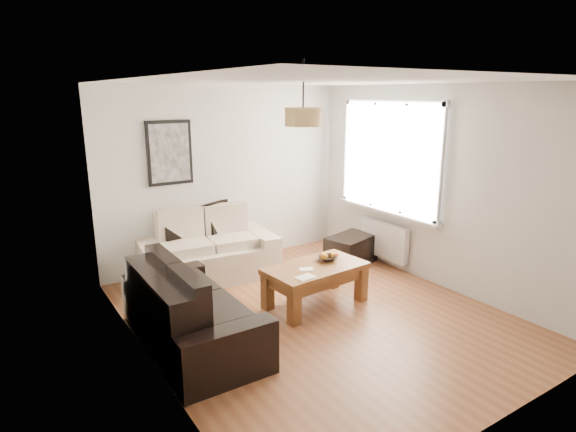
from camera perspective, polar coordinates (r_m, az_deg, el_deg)
floor at (r=5.60m, az=3.43°, el=-11.77°), size 4.50×4.50×0.00m
ceiling at (r=5.02m, az=3.90°, el=15.88°), size 3.80×4.50×0.00m
wall_back at (r=7.05m, az=-7.38°, el=4.78°), size 3.80×0.04×2.60m
wall_front at (r=3.69m, az=25.14°, el=-5.54°), size 3.80×0.04×2.60m
wall_left at (r=4.33m, az=-16.94°, el=-1.91°), size 0.04×4.50×2.60m
wall_right at (r=6.46m, az=17.31°, el=3.35°), size 0.04×4.50×2.60m
window_bay at (r=6.91m, az=12.18°, el=6.90°), size 0.14×1.90×1.60m
radiator at (r=7.14m, az=11.43°, el=-2.86°), size 0.10×0.90×0.52m
poster at (r=6.65m, az=-14.03°, el=7.37°), size 0.62×0.04×0.87m
pendant_shade at (r=5.27m, az=1.82°, el=11.81°), size 0.40×0.40×0.20m
loveseat_cream at (r=6.62m, az=-9.62°, el=-3.55°), size 1.90×1.18×0.90m
sofa_leather at (r=4.94m, az=-11.48°, el=-10.60°), size 0.92×1.88×0.81m
coffee_table at (r=5.76m, az=3.31°, el=-8.29°), size 1.26×0.75×0.49m
ottoman at (r=7.16m, az=7.56°, el=-4.05°), size 0.85×0.66×0.43m
cushion_left at (r=6.61m, az=-13.21°, el=-0.95°), size 0.41×0.16×0.40m
cushion_right at (r=6.82m, az=-8.47°, el=-0.11°), size 0.45×0.30×0.43m
fruit_bowl at (r=5.84m, az=4.72°, el=-5.08°), size 0.27×0.27×0.06m
orange_a at (r=5.92m, az=5.48°, el=-4.73°), size 0.08×0.08×0.07m
orange_b at (r=5.92m, az=5.77°, el=-4.72°), size 0.08×0.08×0.07m
orange_c at (r=5.87m, az=4.35°, el=-4.85°), size 0.10×0.10×0.09m
papers at (r=5.32m, az=2.13°, el=-7.34°), size 0.23×0.17×0.01m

